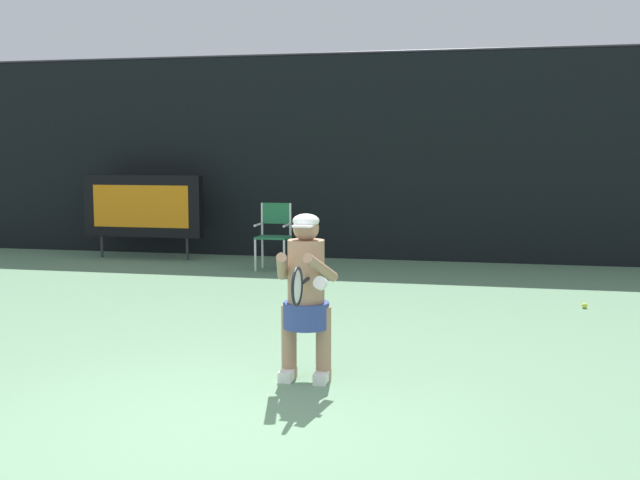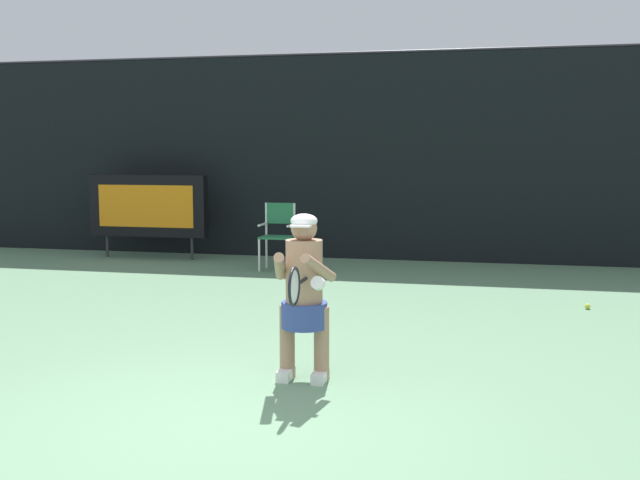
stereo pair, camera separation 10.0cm
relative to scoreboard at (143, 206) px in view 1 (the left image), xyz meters
The scene contains 8 objects.
ground 8.93m from the scoreboard, 62.08° to the right, with size 18.00×22.00×0.03m.
backdrop_screen 4.33m from the scoreboard, 11.43° to the left, with size 18.00×0.12×3.66m.
scoreboard is the anchor object (origin of this frame).
umpire_chair 2.73m from the scoreboard, 15.10° to the right, with size 0.52×0.44×1.08m.
water_bottle 3.47m from the scoreboard, 20.67° to the right, with size 0.07×0.07×0.27m.
tennis_player 7.89m from the scoreboard, 55.15° to the right, with size 0.54×0.62×1.41m.
tennis_racket 8.31m from the scoreboard, 56.77° to the right, with size 0.03×0.60×0.31m.
tennis_ball_loose 7.81m from the scoreboard, 21.95° to the right, with size 0.07×0.07×0.07m.
Camera 1 is at (1.79, -4.96, 1.93)m, focal length 42.89 mm.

